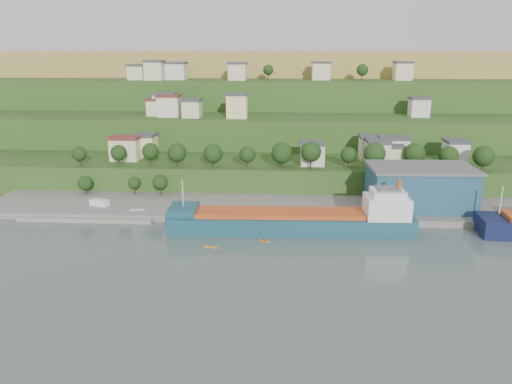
# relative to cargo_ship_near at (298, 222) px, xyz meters

# --- Properties ---
(ground) EXTENTS (500.00, 500.00, 0.00)m
(ground) POSITION_rel_cargo_ship_near_xyz_m (-7.00, -9.88, -2.74)
(ground) COLOR #4A5A57
(ground) RESTS_ON ground
(quay) EXTENTS (220.00, 26.00, 4.00)m
(quay) POSITION_rel_cargo_ship_near_xyz_m (13.00, 18.12, -2.74)
(quay) COLOR slate
(quay) RESTS_ON ground
(pebble_beach) EXTENTS (40.00, 18.00, 2.40)m
(pebble_beach) POSITION_rel_cargo_ship_near_xyz_m (-62.00, 12.12, -2.74)
(pebble_beach) COLOR slate
(pebble_beach) RESTS_ON ground
(hillside) EXTENTS (360.00, 211.39, 96.00)m
(hillside) POSITION_rel_cargo_ship_near_xyz_m (-7.02, 158.84, -2.68)
(hillside) COLOR #284719
(hillside) RESTS_ON ground
(cargo_ship_near) EXTENTS (67.10, 12.56, 17.18)m
(cargo_ship_near) POSITION_rel_cargo_ship_near_xyz_m (0.00, 0.00, 0.00)
(cargo_ship_near) COLOR #133B4A
(cargo_ship_near) RESTS_ON ground
(warehouse) EXTENTS (31.64, 20.06, 12.80)m
(warehouse) POSITION_rel_cargo_ship_near_xyz_m (36.90, 18.27, 5.69)
(warehouse) COLOR navy
(warehouse) RESTS_ON quay
(caravan) EXTENTS (6.28, 4.03, 2.72)m
(caravan) POSITION_rel_cargo_ship_near_xyz_m (-60.87, 13.98, -0.18)
(caravan) COLOR white
(caravan) RESTS_ON pebble_beach
(dinghy) EXTENTS (4.75, 2.38, 0.91)m
(dinghy) POSITION_rel_cargo_ship_near_xyz_m (-48.05, 10.31, -1.09)
(dinghy) COLOR silver
(dinghy) RESTS_ON pebble_beach
(kayak_orange) EXTENTS (3.13, 1.69, 0.79)m
(kayak_orange) POSITION_rel_cargo_ship_near_xyz_m (-8.95, -7.87, -2.51)
(kayak_orange) COLOR orange
(kayak_orange) RESTS_ON ground
(kayak_yellow) EXTENTS (3.63, 1.51, 0.90)m
(kayak_yellow) POSITION_rel_cargo_ship_near_xyz_m (-22.33, -12.86, -2.48)
(kayak_yellow) COLOR orange
(kayak_yellow) RESTS_ON ground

